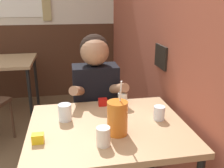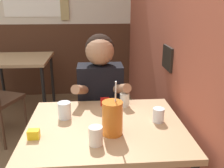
# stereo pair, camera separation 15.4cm
# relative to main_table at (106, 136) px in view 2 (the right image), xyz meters

# --- Properties ---
(brick_wall_right) EXTENTS (0.08, 4.76, 2.70)m
(brick_wall_right) POSITION_rel_main_table_xyz_m (0.54, 1.12, 0.68)
(brick_wall_right) COLOR #9E4C38
(brick_wall_right) RESTS_ON ground_plane
(back_wall) EXTENTS (5.23, 0.09, 2.70)m
(back_wall) POSITION_rel_main_table_xyz_m (-0.62, 2.53, 0.69)
(back_wall) COLOR beige
(back_wall) RESTS_ON ground_plane
(main_table) EXTENTS (0.91, 0.74, 0.74)m
(main_table) POSITION_rel_main_table_xyz_m (0.00, 0.00, 0.00)
(main_table) COLOR tan
(main_table) RESTS_ON ground_plane
(background_table) EXTENTS (0.78, 0.75, 0.74)m
(background_table) POSITION_rel_main_table_xyz_m (-1.01, 1.86, -0.01)
(background_table) COLOR tan
(background_table) RESTS_ON ground_plane
(person_seated) EXTENTS (0.42, 0.41, 1.21)m
(person_seated) POSITION_rel_main_table_xyz_m (-0.01, 0.51, -0.02)
(person_seated) COLOR black
(person_seated) RESTS_ON ground_plane
(cocktail_pitcher) EXTENTS (0.11, 0.11, 0.31)m
(cocktail_pitcher) POSITION_rel_main_table_xyz_m (0.03, -0.10, 0.17)
(cocktail_pitcher) COLOR #C6661E
(cocktail_pitcher) RESTS_ON main_table
(glass_near_pitcher) EXTENTS (0.07, 0.07, 0.09)m
(glass_near_pitcher) POSITION_rel_main_table_xyz_m (0.32, 0.02, 0.12)
(glass_near_pitcher) COLOR silver
(glass_near_pitcher) RESTS_ON main_table
(glass_center) EXTENTS (0.06, 0.06, 0.09)m
(glass_center) POSITION_rel_main_table_xyz_m (0.15, 0.27, 0.12)
(glass_center) COLOR silver
(glass_center) RESTS_ON main_table
(glass_far_side) EXTENTS (0.07, 0.07, 0.10)m
(glass_far_side) POSITION_rel_main_table_xyz_m (-0.06, -0.20, 0.13)
(glass_far_side) COLOR silver
(glass_far_side) RESTS_ON main_table
(glass_by_brick) EXTENTS (0.08, 0.08, 0.10)m
(glass_by_brick) POSITION_rel_main_table_xyz_m (-0.25, 0.11, 0.13)
(glass_by_brick) COLOR silver
(glass_by_brick) RESTS_ON main_table
(condiment_ketchup) EXTENTS (0.06, 0.04, 0.05)m
(condiment_ketchup) POSITION_rel_main_table_xyz_m (0.01, 0.29, 0.10)
(condiment_ketchup) COLOR #B7140F
(condiment_ketchup) RESTS_ON main_table
(condiment_mustard) EXTENTS (0.06, 0.04, 0.05)m
(condiment_mustard) POSITION_rel_main_table_xyz_m (-0.38, -0.12, 0.10)
(condiment_mustard) COLOR yellow
(condiment_mustard) RESTS_ON main_table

